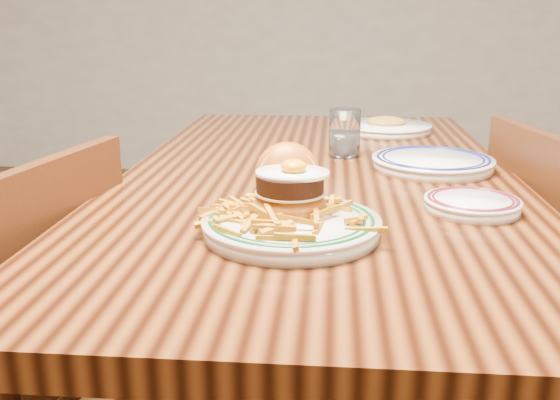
# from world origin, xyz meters

# --- Properties ---
(table) EXTENTS (0.85, 1.60, 0.75)m
(table) POSITION_xyz_m (0.00, 0.00, 0.66)
(table) COLOR black
(table) RESTS_ON floor
(chair_left) EXTENTS (0.46, 0.46, 0.85)m
(chair_left) POSITION_xyz_m (-0.56, -0.31, 0.45)
(chair_left) COLOR #3C1B0C
(chair_left) RESTS_ON floor
(main_plate) EXTENTS (0.28, 0.29, 0.14)m
(main_plate) POSITION_xyz_m (-0.04, -0.41, 0.79)
(main_plate) COLOR white
(main_plate) RESTS_ON table
(side_plate) EXTENTS (0.17, 0.17, 0.03)m
(side_plate) POSITION_xyz_m (0.27, -0.27, 0.76)
(side_plate) COLOR white
(side_plate) RESTS_ON table
(rear_plate) EXTENTS (0.27, 0.27, 0.03)m
(rear_plate) POSITION_xyz_m (0.25, 0.04, 0.77)
(rear_plate) COLOR white
(rear_plate) RESTS_ON table
(water_glass) EXTENTS (0.08, 0.08, 0.12)m
(water_glass) POSITION_xyz_m (0.06, 0.16, 0.80)
(water_glass) COLOR white
(water_glass) RESTS_ON table
(far_plate) EXTENTS (0.26, 0.26, 0.05)m
(far_plate) POSITION_xyz_m (0.18, 0.50, 0.77)
(far_plate) COLOR white
(far_plate) RESTS_ON table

